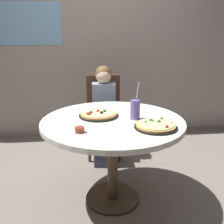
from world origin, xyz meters
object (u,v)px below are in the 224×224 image
object	(u,v)px
sauce_bowl	(80,130)
pizza_veggie	(99,114)
dining_table	(113,131)
soda_cup	(135,110)
chair_wooden	(104,111)
pizza_cheese	(156,126)
diner_child	(104,120)

from	to	relation	value
sauce_bowl	pizza_veggie	bearing A→B (deg)	66.00
dining_table	soda_cup	size ratio (longest dim) A/B	3.80
chair_wooden	sauce_bowl	world-z (taller)	chair_wooden
dining_table	chair_wooden	world-z (taller)	chair_wooden
pizza_cheese	soda_cup	distance (m)	0.26
dining_table	sauce_bowl	world-z (taller)	sauce_bowl
sauce_bowl	dining_table	bearing A→B (deg)	43.67
pizza_veggie	pizza_cheese	xyz separation A→B (m)	(0.41, -0.33, -0.00)
soda_cup	diner_child	bearing A→B (deg)	103.28
pizza_veggie	sauce_bowl	xyz separation A→B (m)	(-0.16, -0.36, 0.00)
pizza_veggie	soda_cup	size ratio (longest dim) A/B	1.09
diner_child	pizza_veggie	distance (m)	0.75
dining_table	pizza_veggie	size ratio (longest dim) A/B	3.49
soda_cup	chair_wooden	bearing A→B (deg)	100.32
pizza_veggie	dining_table	bearing A→B (deg)	-43.81
dining_table	soda_cup	world-z (taller)	soda_cup
diner_child	sauce_bowl	bearing A→B (deg)	-104.14
diner_child	chair_wooden	bearing A→B (deg)	86.96
dining_table	pizza_veggie	world-z (taller)	pizza_veggie
dining_table	diner_child	bearing A→B (deg)	90.32
dining_table	sauce_bowl	distance (m)	0.39
pizza_cheese	sauce_bowl	bearing A→B (deg)	-177.17
pizza_veggie	pizza_cheese	bearing A→B (deg)	-39.27
chair_wooden	pizza_cheese	bearing A→B (deg)	-76.33
dining_table	pizza_cheese	size ratio (longest dim) A/B	3.60
dining_table	diner_child	xyz separation A→B (m)	(-0.00, 0.79, -0.16)
dining_table	pizza_veggie	bearing A→B (deg)	136.19
dining_table	chair_wooden	xyz separation A→B (m)	(0.01, 0.97, -0.12)
chair_wooden	soda_cup	world-z (taller)	soda_cup
soda_cup	sauce_bowl	size ratio (longest dim) A/B	4.40
diner_child	pizza_cheese	distance (m)	1.10
pizza_veggie	pizza_cheese	world-z (taller)	same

